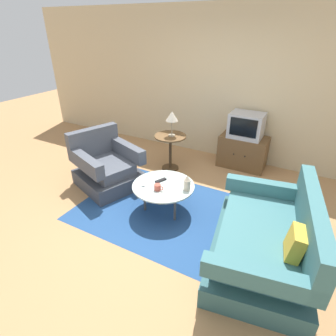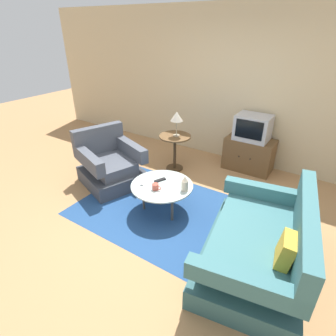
# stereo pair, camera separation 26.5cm
# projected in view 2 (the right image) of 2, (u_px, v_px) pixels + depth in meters

# --- Properties ---
(ground_plane) EXTENTS (16.00, 16.00, 0.00)m
(ground_plane) POSITION_uv_depth(u_px,v_px,m) (165.00, 215.00, 3.78)
(ground_plane) COLOR #AD7F51
(back_wall) EXTENTS (9.00, 0.12, 2.70)m
(back_wall) POSITION_uv_depth(u_px,v_px,m) (236.00, 88.00, 4.86)
(back_wall) COLOR #CCB78E
(back_wall) RESTS_ON ground
(area_rug) EXTENTS (2.35, 1.77, 0.00)m
(area_rug) POSITION_uv_depth(u_px,v_px,m) (162.00, 210.00, 3.89)
(area_rug) COLOR navy
(area_rug) RESTS_ON ground
(armchair) EXTENTS (1.17, 1.13, 0.88)m
(armchair) POSITION_uv_depth(u_px,v_px,m) (110.00, 165.00, 4.46)
(armchair) COLOR #3E424B
(armchair) RESTS_ON ground
(couch) EXTENTS (1.24, 1.75, 0.88)m
(couch) POSITION_uv_depth(u_px,v_px,m) (259.00, 247.00, 2.86)
(couch) COLOR #325C60
(couch) RESTS_ON ground
(coffee_table) EXTENTS (0.85, 0.85, 0.42)m
(coffee_table) POSITION_uv_depth(u_px,v_px,m) (162.00, 187.00, 3.71)
(coffee_table) COLOR #B2C6C1
(coffee_table) RESTS_ON ground
(side_table) EXTENTS (0.55, 0.55, 0.65)m
(side_table) POSITION_uv_depth(u_px,v_px,m) (175.00, 145.00, 4.79)
(side_table) COLOR brown
(side_table) RESTS_ON ground
(tv_stand) EXTENTS (0.83, 0.49, 0.58)m
(tv_stand) POSITION_uv_depth(u_px,v_px,m) (249.00, 154.00, 4.87)
(tv_stand) COLOR brown
(tv_stand) RESTS_ON ground
(television) EXTENTS (0.57, 0.45, 0.43)m
(television) POSITION_uv_depth(u_px,v_px,m) (253.00, 127.00, 4.63)
(television) COLOR #B7B7BC
(television) RESTS_ON tv_stand
(table_lamp) EXTENTS (0.21, 0.21, 0.43)m
(table_lamp) POSITION_uv_depth(u_px,v_px,m) (177.00, 117.00, 4.53)
(table_lamp) COLOR #9E937A
(table_lamp) RESTS_ON side_table
(vase) EXTENTS (0.09, 0.09, 0.21)m
(vase) POSITION_uv_depth(u_px,v_px,m) (185.00, 184.00, 3.52)
(vase) COLOR beige
(vase) RESTS_ON coffee_table
(mug) EXTENTS (0.13, 0.09, 0.08)m
(mug) POSITION_uv_depth(u_px,v_px,m) (156.00, 187.00, 3.57)
(mug) COLOR #B74C3D
(mug) RESTS_ON coffee_table
(tv_remote_dark) EXTENTS (0.11, 0.18, 0.02)m
(tv_remote_dark) POSITION_uv_depth(u_px,v_px,m) (160.00, 180.00, 3.78)
(tv_remote_dark) COLOR black
(tv_remote_dark) RESTS_ON coffee_table
(tv_remote_silver) EXTENTS (0.12, 0.17, 0.02)m
(tv_remote_silver) POSITION_uv_depth(u_px,v_px,m) (143.00, 182.00, 3.74)
(tv_remote_silver) COLOR #B2B2B7
(tv_remote_silver) RESTS_ON coffee_table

